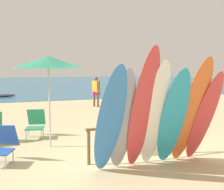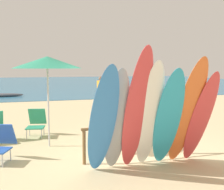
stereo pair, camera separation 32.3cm
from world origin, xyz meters
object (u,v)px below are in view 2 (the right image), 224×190
object	(u,v)px
surfboard_white_3	(150,116)
surfboard_orange_5	(187,113)
surfboard_rack	(138,133)
beachgoer_strolling	(101,89)
surfboard_blue_0	(103,122)
beach_chair_red	(0,142)
beach_chair_blue	(36,122)
beachgoer_midbeach	(119,89)
beach_umbrella	(47,63)
surfboard_teal_4	(168,119)
surfboard_red_2	(137,111)
surfboard_red_6	(200,119)
surfboard_grey_1	(116,121)
beachgoer_photographing	(116,99)

from	to	relation	value
surfboard_white_3	surfboard_orange_5	bearing A→B (deg)	-4.01
surfboard_rack	beachgoer_strolling	distance (m)	7.97
surfboard_blue_0	surfboard_orange_5	xyz separation A→B (m)	(1.73, 0.01, 0.07)
beach_chair_red	beach_chair_blue	bearing A→B (deg)	88.51
beachgoer_strolling	beachgoer_midbeach	distance (m)	0.99
beach_umbrella	beachgoer_strolling	bearing A→B (deg)	65.19
surfboard_orange_5	beachgoer_midbeach	size ratio (longest dim) A/B	1.46
beach_chair_blue	beach_umbrella	world-z (taller)	beach_umbrella
beachgoer_midbeach	beach_chair_red	bearing A→B (deg)	24.62
beach_chair_red	surfboard_teal_4	bearing A→B (deg)	-4.64
surfboard_red_2	beach_chair_red	world-z (taller)	surfboard_red_2
beachgoer_strolling	surfboard_red_6	bearing A→B (deg)	-24.36
surfboard_teal_4	surfboard_grey_1	bearing A→B (deg)	179.28
beachgoer_midbeach	beach_chair_red	size ratio (longest dim) A/B	1.99
surfboard_white_3	beachgoer_photographing	bearing A→B (deg)	83.86
surfboard_white_3	beach_chair_blue	world-z (taller)	surfboard_white_3
surfboard_rack	beachgoer_midbeach	world-z (taller)	beachgoer_midbeach
surfboard_orange_5	beachgoer_photographing	xyz separation A→B (m)	(-0.06, 4.60, -0.25)
beachgoer_strolling	surfboard_grey_1	bearing A→B (deg)	-36.01
surfboard_rack	beach_umbrella	bearing A→B (deg)	140.95
beachgoer_photographing	surfboard_teal_4	bearing A→B (deg)	-23.84
beach_chair_red	beach_umbrella	world-z (taller)	beach_umbrella
beachgoer_midbeach	surfboard_red_6	bearing A→B (deg)	54.79
surfboard_red_6	beachgoer_photographing	bearing A→B (deg)	92.73
surfboard_orange_5	beachgoer_photographing	distance (m)	4.60
surfboard_white_3	beach_chair_blue	size ratio (longest dim) A/B	2.85
surfboard_teal_4	beachgoer_strolling	distance (m)	8.68
surfboard_grey_1	surfboard_red_2	world-z (taller)	surfboard_red_2
beachgoer_strolling	surfboard_rack	bearing A→B (deg)	-32.00
beachgoer_midbeach	surfboard_rack	bearing A→B (deg)	46.21
surfboard_blue_0	surfboard_white_3	world-z (taller)	surfboard_white_3
surfboard_grey_1	beach_chair_red	world-z (taller)	surfboard_grey_1
surfboard_grey_1	beach_umbrella	distance (m)	2.69
surfboard_grey_1	beachgoer_photographing	size ratio (longest dim) A/B	1.40
surfboard_red_6	beach_chair_red	size ratio (longest dim) A/B	2.57
surfboard_white_3	beach_chair_blue	bearing A→B (deg)	124.82
surfboard_red_2	beachgoer_photographing	world-z (taller)	surfboard_red_2
surfboard_teal_4	beach_chair_red	size ratio (longest dim) A/B	2.63
surfboard_rack	beachgoer_midbeach	xyz separation A→B (m)	(1.91, 7.33, 0.37)
beachgoer_strolling	beachgoer_midbeach	size ratio (longest dim) A/B	0.94
beachgoer_photographing	surfboard_red_6	bearing A→B (deg)	-14.70
surfboard_red_2	beachgoer_midbeach	bearing A→B (deg)	70.01
surfboard_orange_5	beachgoer_midbeach	world-z (taller)	surfboard_orange_5
surfboard_red_2	beach_chair_red	size ratio (longest dim) A/B	3.06
surfboard_red_2	surfboard_rack	bearing A→B (deg)	61.30
surfboard_blue_0	beach_chair_red	xyz separation A→B (m)	(-1.92, 1.51, -0.63)
surfboard_blue_0	beach_chair_blue	world-z (taller)	surfboard_blue_0
beachgoer_midbeach	surfboard_white_3	bearing A→B (deg)	47.12
surfboard_red_2	surfboard_orange_5	size ratio (longest dim) A/B	1.05
beachgoer_photographing	beach_chair_red	distance (m)	4.76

